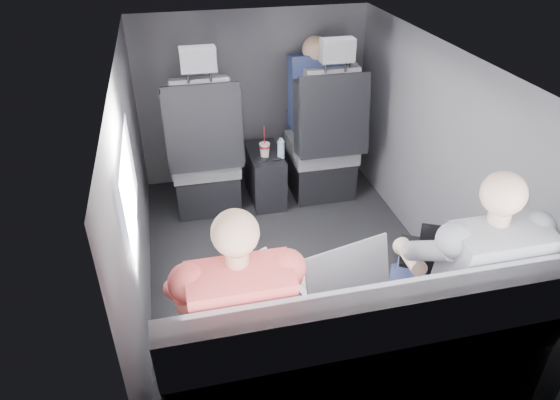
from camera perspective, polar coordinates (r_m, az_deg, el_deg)
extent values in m
plane|color=black|center=(3.25, 1.50, -7.63)|extent=(2.60, 2.60, 0.00)
plane|color=#B2B2AD|center=(2.61, 1.92, 15.89)|extent=(2.60, 2.60, 0.00)
cube|color=#56565B|center=(2.81, -16.39, 0.69)|extent=(0.02, 2.60, 1.35)
cube|color=#56565B|center=(3.20, 17.53, 4.48)|extent=(0.02, 2.60, 1.35)
cube|color=#56565B|center=(4.03, -3.07, 11.58)|extent=(1.80, 0.02, 1.35)
cube|color=#56565B|center=(1.91, 11.97, -16.01)|extent=(1.80, 0.02, 1.35)
cube|color=white|center=(2.44, -16.82, 1.73)|extent=(0.02, 0.75, 0.42)
cube|color=black|center=(3.52, 6.13, 10.57)|extent=(0.35, 0.11, 0.59)
cube|color=black|center=(3.86, -8.39, 1.69)|extent=(0.46, 0.48, 0.30)
cube|color=slate|center=(3.74, -8.63, 4.59)|extent=(0.48, 0.46, 0.14)
cube|color=slate|center=(3.40, -8.79, 8.65)|extent=(0.38, 0.18, 0.61)
cube|color=black|center=(3.40, -12.45, 7.75)|extent=(0.08, 0.21, 0.53)
cube|color=black|center=(3.43, -5.06, 8.58)|extent=(0.08, 0.21, 0.53)
cube|color=black|center=(3.34, -8.66, 8.07)|extent=(0.50, 0.11, 0.58)
cube|color=slate|center=(3.21, -9.37, 15.60)|extent=(0.22, 0.10, 0.15)
cube|color=black|center=(4.01, 4.48, 3.17)|extent=(0.46, 0.48, 0.30)
cube|color=slate|center=(3.89, 4.71, 6.01)|extent=(0.48, 0.46, 0.14)
cube|color=slate|center=(3.57, 5.93, 9.99)|extent=(0.38, 0.18, 0.61)
cube|color=black|center=(3.52, 2.46, 9.28)|extent=(0.08, 0.21, 0.53)
cube|color=black|center=(3.65, 9.23, 9.77)|extent=(0.08, 0.21, 0.53)
cube|color=black|center=(3.51, 6.26, 9.45)|extent=(0.50, 0.11, 0.58)
cube|color=slate|center=(3.39, 6.58, 16.65)|extent=(0.22, 0.10, 0.15)
cube|color=black|center=(3.85, -1.73, 2.83)|extent=(0.24, 0.48, 0.40)
cylinder|color=black|center=(3.64, -2.17, 4.67)|extent=(0.09, 0.09, 0.01)
cylinder|color=black|center=(3.66, -0.47, 4.85)|extent=(0.09, 0.09, 0.01)
cube|color=slate|center=(2.41, 7.97, -18.51)|extent=(1.60, 0.50, 0.45)
cube|color=slate|center=(1.93, 11.39, -14.86)|extent=(1.60, 0.17, 0.47)
cylinder|color=red|center=(3.65, -1.78, 6.16)|extent=(0.08, 0.08, 0.02)
cylinder|color=white|center=(3.64, -1.79, 6.42)|extent=(0.08, 0.08, 0.01)
cylinder|color=red|center=(3.61, -1.80, 7.41)|extent=(0.01, 0.01, 0.13)
cylinder|color=#A4BFDE|center=(3.65, 0.11, 5.82)|extent=(0.05, 0.05, 0.13)
cylinder|color=#A4BFDE|center=(3.62, 0.11, 6.89)|extent=(0.03, 0.03, 0.02)
cube|color=silver|center=(2.23, -4.82, -9.79)|extent=(0.38, 0.35, 0.02)
cube|color=silver|center=(2.21, -4.77, -9.83)|extent=(0.28, 0.24, 0.00)
cube|color=silver|center=(2.27, -5.11, -8.47)|extent=(0.11, 0.09, 0.00)
cube|color=silver|center=(2.05, -4.33, -9.94)|extent=(0.30, 0.21, 0.22)
cube|color=white|center=(2.05, -4.36, -9.85)|extent=(0.26, 0.18, 0.19)
cube|color=silver|center=(2.29, 6.15, -8.50)|extent=(0.45, 0.36, 0.02)
cube|color=silver|center=(2.28, 6.28, -8.53)|extent=(0.35, 0.22, 0.00)
cube|color=silver|center=(2.35, 5.53, -7.05)|extent=(0.13, 0.09, 0.00)
cube|color=silver|center=(2.08, 7.86, -8.54)|extent=(0.40, 0.17, 0.26)
cube|color=white|center=(2.09, 7.79, -8.46)|extent=(0.35, 0.14, 0.22)
cube|color=black|center=(2.51, 17.52, -6.05)|extent=(0.42, 0.38, 0.02)
cube|color=black|center=(2.49, 17.73, -6.05)|extent=(0.31, 0.25, 0.00)
cube|color=black|center=(2.55, 16.80, -4.90)|extent=(0.12, 0.10, 0.00)
cube|color=black|center=(2.33, 19.76, -5.83)|extent=(0.34, 0.22, 0.23)
cube|color=white|center=(2.34, 19.67, -5.77)|extent=(0.30, 0.19, 0.20)
cube|color=#2F2F33|center=(2.18, -7.81, -14.11)|extent=(0.14, 0.41, 0.12)
cube|color=#2F2F33|center=(2.20, -2.42, -13.35)|extent=(0.14, 0.41, 0.12)
cube|color=#2F2F33|center=(2.53, -7.89, -15.22)|extent=(0.12, 0.12, 0.45)
cube|color=#2F2F33|center=(2.55, -3.22, -14.57)|extent=(0.12, 0.12, 0.45)
cube|color=#E45D4B|center=(1.89, -4.47, -13.19)|extent=(0.37, 0.25, 0.50)
sphere|color=tan|center=(1.68, -5.15, -3.76)|extent=(0.17, 0.17, 0.17)
cylinder|color=tan|center=(2.14, -10.57, -10.20)|extent=(0.10, 0.26, 0.11)
cylinder|color=tan|center=(2.17, -0.74, -8.89)|extent=(0.10, 0.26, 0.11)
cube|color=navy|center=(2.43, 16.84, -9.72)|extent=(0.14, 0.42, 0.12)
cube|color=navy|center=(2.52, 21.01, -8.76)|extent=(0.14, 0.42, 0.12)
cube|color=navy|center=(2.75, 13.80, -11.35)|extent=(0.12, 0.12, 0.45)
cube|color=navy|center=(2.84, 17.63, -10.48)|extent=(0.12, 0.12, 0.45)
cube|color=gray|center=(2.21, 22.54, -7.89)|extent=(0.38, 0.26, 0.51)
sphere|color=#DCAE96|center=(2.03, 24.19, 0.70)|extent=(0.17, 0.17, 0.17)
cylinder|color=#DCAE96|center=(2.35, 14.66, -6.21)|extent=(0.11, 0.26, 0.11)
cylinder|color=#DCAE96|center=(2.53, 22.34, -4.73)|extent=(0.11, 0.26, 0.11)
cube|color=navy|center=(3.89, 3.95, 12.43)|extent=(0.38, 0.24, 0.55)
sphere|color=tan|center=(3.82, 4.03, 16.84)|extent=(0.19, 0.19, 0.19)
cube|color=navy|center=(4.05, 3.55, 8.84)|extent=(0.32, 0.38, 0.11)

